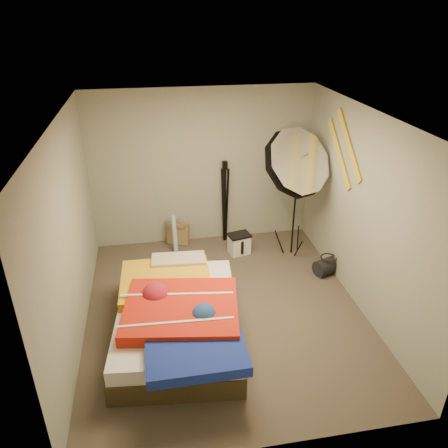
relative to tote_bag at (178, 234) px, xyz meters
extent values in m
plane|color=#51493E|center=(0.44, -1.89, -0.18)|extent=(4.00, 4.00, 0.00)
plane|color=silver|center=(0.44, -1.89, 2.32)|extent=(4.00, 4.00, 0.00)
plane|color=gray|center=(0.44, 0.11, 1.07)|extent=(3.50, 0.00, 3.50)
plane|color=gray|center=(0.44, -3.89, 1.07)|extent=(3.50, 0.00, 3.50)
plane|color=gray|center=(-1.31, -1.89, 1.07)|extent=(0.00, 4.00, 4.00)
plane|color=gray|center=(2.19, -1.89, 1.07)|extent=(0.00, 4.00, 4.00)
cube|color=#987D50|center=(0.00, 0.00, 0.00)|extent=(0.39, 0.28, 0.37)
cylinder|color=#5A81C6|center=(-0.07, -0.26, 0.13)|extent=(0.09, 0.18, 0.62)
cube|color=white|center=(0.93, -0.49, -0.02)|extent=(0.35, 0.29, 0.31)
cylinder|color=black|center=(2.09, -1.28, -0.06)|extent=(0.46, 0.37, 0.24)
cube|color=gold|center=(2.17, -1.29, 1.77)|extent=(0.02, 0.91, 0.78)
cube|color=gold|center=(2.17, -1.04, 1.57)|extent=(0.02, 0.91, 0.78)
cube|color=#41351C|center=(-0.18, -2.28, -0.05)|extent=(1.59, 2.12, 0.26)
cube|color=white|center=(-0.18, -2.28, 0.17)|extent=(1.55, 2.08, 0.18)
cube|color=gold|center=(-0.28, -1.82, 0.30)|extent=(1.13, 0.99, 0.14)
cube|color=red|center=(-0.15, -2.44, 0.32)|extent=(1.40, 1.24, 0.16)
cube|color=#1A2FA2|center=(-0.06, -3.05, 0.29)|extent=(1.00, 0.80, 0.12)
cube|color=#C98799|center=(-0.10, -1.44, 0.34)|extent=(0.72, 0.36, 0.14)
cylinder|color=black|center=(1.75, -0.61, 0.65)|extent=(0.03, 0.03, 1.66)
cube|color=black|center=(1.75, -0.61, 1.43)|extent=(0.07, 0.07, 0.10)
cone|color=white|center=(1.63, -0.79, 1.38)|extent=(1.13, 1.03, 1.22)
cylinder|color=black|center=(0.78, -0.02, 0.45)|extent=(0.04, 0.04, 1.26)
cube|color=black|center=(0.78, -0.02, 1.14)|extent=(0.08, 0.08, 0.13)
camera|label=1|loc=(-0.36, -6.38, 3.39)|focal=35.00mm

